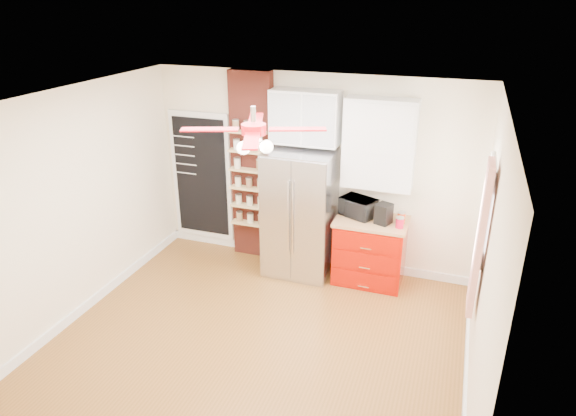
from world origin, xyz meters
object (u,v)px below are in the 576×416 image
(toaster_oven, at_px, (358,207))
(canister_left, at_px, (400,223))
(pantry_jar_oats, at_px, (237,163))
(ceiling_fan, at_px, (254,130))
(coffee_maker, at_px, (384,214))
(red_cabinet, at_px, (370,251))
(fridge, at_px, (300,214))

(toaster_oven, relative_size, canister_left, 3.52)
(toaster_oven, xyz_separation_m, canister_left, (0.58, -0.19, -0.06))
(canister_left, bearing_deg, pantry_jar_oats, 174.54)
(ceiling_fan, distance_m, coffee_maker, 2.40)
(red_cabinet, bearing_deg, coffee_maker, -18.75)
(fridge, relative_size, pantry_jar_oats, 13.04)
(red_cabinet, distance_m, toaster_oven, 0.61)
(fridge, height_order, ceiling_fan, ceiling_fan)
(ceiling_fan, bearing_deg, canister_left, 50.45)
(toaster_oven, height_order, canister_left, toaster_oven)
(ceiling_fan, distance_m, pantry_jar_oats, 2.28)
(ceiling_fan, bearing_deg, toaster_oven, 67.83)
(coffee_maker, distance_m, pantry_jar_oats, 2.14)
(ceiling_fan, bearing_deg, coffee_maker, 56.59)
(coffee_maker, relative_size, canister_left, 2.06)
(fridge, height_order, pantry_jar_oats, fridge)
(pantry_jar_oats, bearing_deg, toaster_oven, -0.98)
(toaster_oven, relative_size, coffee_maker, 1.71)
(fridge, relative_size, toaster_oven, 3.87)
(red_cabinet, distance_m, ceiling_fan, 2.75)
(ceiling_fan, distance_m, toaster_oven, 2.35)
(coffee_maker, xyz_separation_m, pantry_jar_oats, (-2.10, 0.16, 0.41))
(red_cabinet, distance_m, pantry_jar_oats, 2.18)
(pantry_jar_oats, bearing_deg, canister_left, -5.46)
(ceiling_fan, xyz_separation_m, coffee_maker, (1.07, 1.63, -1.39))
(red_cabinet, relative_size, coffee_maker, 3.55)
(fridge, distance_m, coffee_maker, 1.13)
(coffee_maker, height_order, pantry_jar_oats, pantry_jar_oats)
(pantry_jar_oats, bearing_deg, ceiling_fan, -60.18)
(fridge, bearing_deg, red_cabinet, 2.95)
(coffee_maker, bearing_deg, red_cabinet, -177.92)
(red_cabinet, relative_size, canister_left, 7.32)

